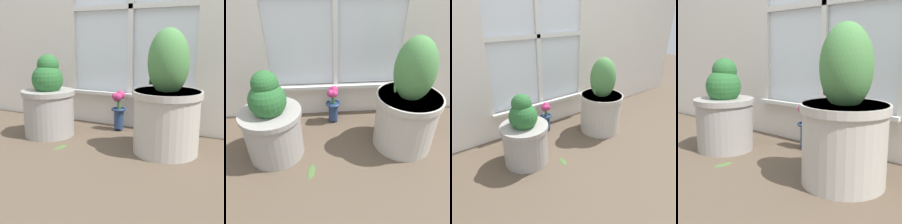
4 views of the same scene
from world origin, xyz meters
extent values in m
plane|color=brown|center=(0.00, 0.00, 0.00)|extent=(10.00, 10.00, 0.00)
cube|color=silver|center=(0.00, 0.66, 0.13)|extent=(0.98, 0.05, 0.27)
cube|color=white|center=(0.00, 0.68, 0.90)|extent=(0.98, 0.02, 1.27)
cube|color=white|center=(0.00, 0.65, 0.90)|extent=(0.04, 0.02, 1.27)
cube|color=white|center=(0.00, 0.65, 0.90)|extent=(0.98, 0.02, 0.04)
cube|color=white|center=(0.00, 0.62, 0.25)|extent=(1.04, 0.06, 0.02)
cylinder|color=#9E9993|center=(-0.42, 0.19, 0.16)|extent=(0.35, 0.35, 0.32)
cylinder|color=#9E9993|center=(-0.42, 0.19, 0.31)|extent=(0.37, 0.37, 0.03)
cylinder|color=#38281E|center=(-0.42, 0.19, 0.32)|extent=(0.32, 0.32, 0.01)
sphere|color=#28602D|center=(-0.42, 0.19, 0.40)|extent=(0.21, 0.21, 0.21)
sphere|color=#28602D|center=(-0.42, 0.20, 0.49)|extent=(0.15, 0.15, 0.15)
ellipsoid|color=#28602D|center=(-0.41, 0.25, 0.39)|extent=(0.10, 0.04, 0.11)
cylinder|color=#B7B2A8|center=(0.42, 0.21, 0.19)|extent=(0.39, 0.39, 0.38)
cylinder|color=#B7B2A8|center=(0.42, 0.21, 0.36)|extent=(0.41, 0.41, 0.04)
cylinder|color=#38281E|center=(0.42, 0.21, 0.37)|extent=(0.35, 0.35, 0.01)
ellipsoid|color=#477F42|center=(0.42, 0.21, 0.54)|extent=(0.24, 0.24, 0.38)
ellipsoid|color=#477F42|center=(0.34, 0.25, 0.46)|extent=(0.09, 0.15, 0.15)
sphere|color=navy|center=(-0.03, 0.54, 0.01)|extent=(0.02, 0.02, 0.02)
sphere|color=navy|center=(-0.05, 0.50, 0.01)|extent=(0.02, 0.02, 0.02)
sphere|color=navy|center=(-0.01, 0.50, 0.01)|extent=(0.02, 0.02, 0.02)
cylinder|color=navy|center=(-0.03, 0.51, 0.09)|extent=(0.07, 0.07, 0.14)
torus|color=navy|center=(-0.03, 0.51, 0.16)|extent=(0.11, 0.11, 0.02)
cylinder|color=#386633|center=(-0.03, 0.51, 0.20)|extent=(0.02, 0.02, 0.08)
sphere|color=#B22D66|center=(-0.03, 0.51, 0.25)|extent=(0.04, 0.04, 0.04)
sphere|color=#B22D66|center=(-0.02, 0.53, 0.27)|extent=(0.06, 0.06, 0.06)
sphere|color=#B22D66|center=(-0.04, 0.53, 0.26)|extent=(0.06, 0.06, 0.06)
sphere|color=#B22D66|center=(-0.04, 0.51, 0.25)|extent=(0.06, 0.06, 0.06)
sphere|color=#B22D66|center=(-0.05, 0.49, 0.26)|extent=(0.05, 0.05, 0.05)
sphere|color=#B22D66|center=(-0.02, 0.49, 0.26)|extent=(0.05, 0.05, 0.05)
ellipsoid|color=#476633|center=(-0.20, 0.00, 0.00)|extent=(0.06, 0.12, 0.01)
camera|label=1|loc=(0.93, -1.52, 0.66)|focal=50.00mm
camera|label=2|loc=(-0.11, -0.90, 1.02)|focal=35.00mm
camera|label=3|loc=(-1.03, -1.16, 1.11)|focal=35.00mm
camera|label=4|loc=(1.13, -0.98, 0.59)|focal=50.00mm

